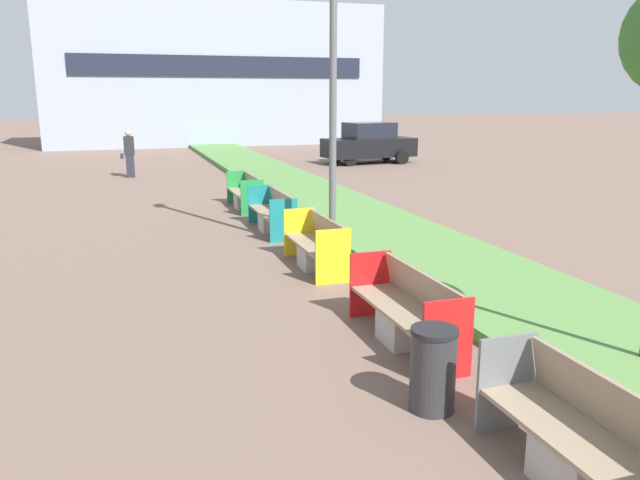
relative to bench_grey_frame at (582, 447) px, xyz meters
The scene contains 11 objects.
planter_grass_strip 8.20m from the bench_grey_frame, 73.96° to the left, with size 2.80×120.00×0.18m.
building_backdrop 37.41m from the bench_grey_frame, 85.28° to the left, with size 20.59×5.29×8.59m.
bench_grey_frame is the anchor object (origin of this frame).
bench_red_frame 3.19m from the bench_grey_frame, 89.95° to the left, with size 0.65×2.25×0.94m.
bench_yellow_frame 6.91m from the bench_grey_frame, 89.99° to the left, with size 0.65×2.06×0.94m.
bench_teal_frame 10.23m from the bench_grey_frame, 89.98° to the left, with size 0.65×2.27×0.94m.
bench_green_frame 13.34m from the bench_grey_frame, 89.99° to the left, with size 0.65×2.13×0.94m.
litter_bin 1.62m from the bench_grey_frame, 108.37° to the left, with size 0.48×0.48×0.87m.
street_lamp_post 8.71m from the bench_grey_frame, 85.51° to the left, with size 0.24×0.44×7.63m.
pedestrian_walking 21.56m from the bench_grey_frame, 97.63° to the left, with size 0.53×0.24×1.80m.
parked_car_distant 24.49m from the bench_grey_frame, 71.44° to the left, with size 4.38×2.25×1.86m.
Camera 1 is at (-2.45, 0.53, 3.12)m, focal length 35.00 mm.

